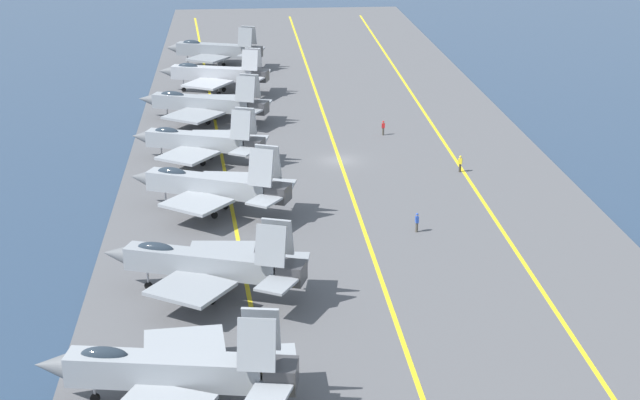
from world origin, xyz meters
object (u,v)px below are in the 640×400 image
at_px(parked_jet_fourth, 211,185).
at_px(crew_red_vest, 383,127).
at_px(parked_jet_fifth, 200,141).
at_px(crew_yellow_vest, 460,163).
at_px(parked_jet_second, 169,371).
at_px(crew_blue_vest, 417,221).
at_px(parked_jet_eighth, 215,50).
at_px(parked_jet_sixth, 205,104).
at_px(parked_jet_seventh, 215,74).
at_px(parked_jet_third, 206,263).

distance_m(parked_jet_fourth, crew_red_vest, 31.10).
distance_m(parked_jet_fifth, crew_yellow_vest, 27.81).
xyz_separation_m(parked_jet_second, crew_blue_vest, (26.80, -20.11, -1.46)).
bearing_deg(parked_jet_eighth, parked_jet_second, 179.09).
xyz_separation_m(parked_jet_second, parked_jet_sixth, (65.05, -0.64, -0.18)).
xyz_separation_m(parked_jet_fourth, parked_jet_eighth, (62.10, 0.45, 0.07)).
relative_size(parked_jet_sixth, crew_yellow_vest, 9.51).
relative_size(parked_jet_second, crew_yellow_vest, 9.16).
height_order(parked_jet_second, parked_jet_seventh, parked_jet_second).
distance_m(parked_jet_fifth, crew_blue_vest, 29.47).
bearing_deg(parked_jet_sixth, crew_red_vest, -110.50).
xyz_separation_m(parked_jet_third, parked_jet_fifth, (33.40, 1.39, -0.37)).
height_order(parked_jet_second, crew_blue_vest, parked_jet_second).
xyz_separation_m(parked_jet_second, parked_jet_fifth, (48.72, -0.46, -0.11)).
bearing_deg(parked_jet_sixth, parked_jet_fifth, 179.38).
relative_size(parked_jet_second, crew_blue_vest, 9.12).
xyz_separation_m(parked_jet_second, parked_jet_fourth, (33.19, -1.96, 0.27)).
bearing_deg(parked_jet_second, parked_jet_sixth, -0.57).
relative_size(parked_jet_second, parked_jet_fifth, 1.08).
xyz_separation_m(parked_jet_third, parked_jet_fourth, (17.87, -0.10, 0.01)).
relative_size(parked_jet_fifth, crew_yellow_vest, 8.51).
xyz_separation_m(parked_jet_third, parked_jet_seventh, (63.96, 0.11, 0.05)).
distance_m(parked_jet_seventh, crew_yellow_vest, 44.64).
bearing_deg(crew_red_vest, parked_jet_seventh, 42.03).
bearing_deg(crew_yellow_vest, parked_jet_fifth, 78.03).
xyz_separation_m(parked_jet_fifth, crew_blue_vest, (-21.92, -19.65, -1.35)).
relative_size(parked_jet_eighth, crew_blue_vest, 8.62).
distance_m(parked_jet_fourth, crew_blue_vest, 19.32).
bearing_deg(crew_yellow_vest, parked_jet_third, 137.00).
height_order(crew_blue_vest, crew_yellow_vest, crew_blue_vest).
distance_m(parked_jet_eighth, crew_red_vest, 43.12).
xyz_separation_m(parked_jet_sixth, parked_jet_eighth, (30.24, -0.87, 0.52)).
distance_m(parked_jet_fourth, crew_yellow_vest, 27.53).
distance_m(parked_jet_eighth, crew_blue_vest, 71.00).
relative_size(parked_jet_seventh, parked_jet_eighth, 1.01).
xyz_separation_m(crew_blue_vest, crew_yellow_vest, (16.16, -7.53, -0.00)).
bearing_deg(parked_jet_fourth, parked_jet_eighth, 0.41).
distance_m(parked_jet_third, parked_jet_fifth, 33.43).
bearing_deg(parked_jet_sixth, parked_jet_fourth, -177.64).
height_order(parked_jet_third, parked_jet_seventh, parked_jet_third).
relative_size(parked_jet_sixth, parked_jet_eighth, 1.10).
height_order(parked_jet_seventh, crew_blue_vest, parked_jet_seventh).
bearing_deg(parked_jet_fifth, parked_jet_second, 179.45).
relative_size(parked_jet_fourth, parked_jet_seventh, 1.02).
relative_size(parked_jet_third, parked_jet_fifth, 1.07).
height_order(parked_jet_sixth, crew_blue_vest, parked_jet_sixth).
distance_m(crew_yellow_vest, crew_red_vest, 15.45).
bearing_deg(parked_jet_fifth, crew_blue_vest, -138.14).
distance_m(parked_jet_sixth, crew_blue_vest, 42.94).
distance_m(parked_jet_eighth, crew_yellow_vest, 58.52).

